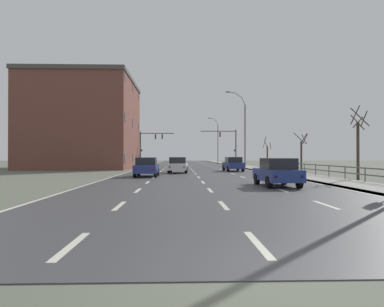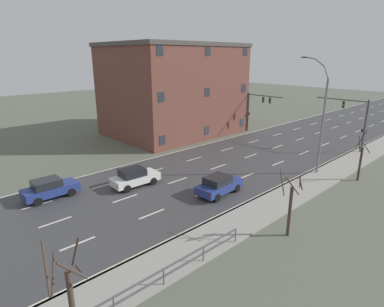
% 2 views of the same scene
% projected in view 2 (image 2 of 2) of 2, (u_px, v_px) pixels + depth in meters
% --- Properties ---
extents(ground_plane, '(160.00, 160.00, 0.12)m').
position_uv_depth(ground_plane, '(265.00, 152.00, 37.28)').
color(ground_plane, '#5B6051').
extents(road_asphalt_strip, '(14.00, 120.00, 0.03)m').
position_uv_depth(road_asphalt_strip, '(314.00, 134.00, 45.10)').
color(road_asphalt_strip, '#3D3D3F').
rests_on(road_asphalt_strip, ground).
extents(sidewalk_right, '(3.00, 120.00, 0.12)m').
position_uv_depth(sidewalk_right, '(379.00, 146.00, 39.21)').
color(sidewalk_right, gray).
rests_on(sidewalk_right, ground).
extents(street_lamp_midground, '(2.79, 0.24, 10.67)m').
position_uv_depth(street_lamp_midground, '(321.00, 119.00, 28.82)').
color(street_lamp_midground, slate).
rests_on(street_lamp_midground, ground).
extents(traffic_signal_right, '(6.00, 0.36, 6.06)m').
position_uv_depth(traffic_signal_right, '(355.00, 116.00, 36.25)').
color(traffic_signal_right, '#38383A').
rests_on(traffic_signal_right, ground).
extents(traffic_signal_left, '(5.57, 0.36, 5.65)m').
position_uv_depth(traffic_signal_left, '(257.00, 106.00, 45.09)').
color(traffic_signal_left, '#38383A').
rests_on(traffic_signal_left, ground).
extents(car_near_left, '(1.99, 4.18, 1.57)m').
position_uv_depth(car_near_left, '(135.00, 177.00, 27.06)').
color(car_near_left, silver).
rests_on(car_near_left, ground).
extents(car_distant, '(1.86, 4.11, 1.57)m').
position_uv_depth(car_distant, '(50.00, 188.00, 24.78)').
color(car_distant, navy).
rests_on(car_distant, ground).
extents(car_far_left, '(2.01, 4.19, 1.57)m').
position_uv_depth(car_far_left, '(219.00, 185.00, 25.46)').
color(car_far_left, navy).
rests_on(car_far_left, ground).
extents(brick_building, '(13.54, 17.39, 12.34)m').
position_uv_depth(brick_building, '(173.00, 89.00, 44.58)').
color(brick_building, brown).
rests_on(brick_building, ground).
extents(bare_tree_mid, '(1.51, 1.59, 4.21)m').
position_uv_depth(bare_tree_mid, '(290.00, 207.00, 19.18)').
color(bare_tree_mid, '#423328').
rests_on(bare_tree_mid, ground).
extents(bare_tree_far, '(1.22, 1.26, 4.51)m').
position_uv_depth(bare_tree_far, '(360.00, 161.00, 27.99)').
color(bare_tree_far, '#423328').
rests_on(bare_tree_far, ground).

